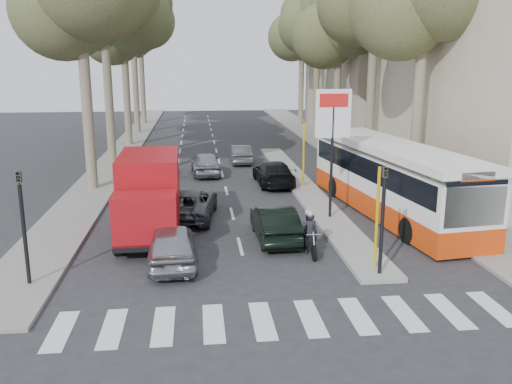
# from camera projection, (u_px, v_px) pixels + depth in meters

# --- Properties ---
(ground) EXTENTS (120.00, 120.00, 0.00)m
(ground) POSITION_uv_depth(u_px,v_px,m) (272.00, 265.00, 18.32)
(ground) COLOR #28282B
(ground) RESTS_ON ground
(sidewalk_right) EXTENTS (3.20, 70.00, 0.12)m
(sidewalk_right) POSITION_uv_depth(u_px,v_px,m) (335.00, 147.00, 43.39)
(sidewalk_right) COLOR gray
(sidewalk_right) RESTS_ON ground
(median_left) EXTENTS (2.40, 64.00, 0.12)m
(median_left) POSITION_uv_depth(u_px,v_px,m) (128.00, 145.00, 44.50)
(median_left) COLOR gray
(median_left) RESTS_ON ground
(traffic_island) EXTENTS (1.50, 26.00, 0.16)m
(traffic_island) POSITION_uv_depth(u_px,v_px,m) (303.00, 187.00, 29.28)
(traffic_island) COLOR gray
(traffic_island) RESTS_ON ground
(building_far) EXTENTS (11.00, 20.00, 16.00)m
(building_far) POSITION_uv_depth(u_px,v_px,m) (385.00, 47.00, 50.97)
(building_far) COLOR #B7A88E
(building_far) RESTS_ON ground
(billboard) EXTENTS (1.50, 12.10, 5.60)m
(billboard) POSITION_uv_depth(u_px,v_px,m) (332.00, 135.00, 22.63)
(billboard) COLOR yellow
(billboard) RESTS_ON ground
(traffic_light_island) EXTENTS (0.16, 0.41, 3.60)m
(traffic_light_island) POSITION_uv_depth(u_px,v_px,m) (383.00, 202.00, 16.64)
(traffic_light_island) COLOR black
(traffic_light_island) RESTS_ON ground
(traffic_light_left) EXTENTS (0.16, 0.41, 3.60)m
(traffic_light_left) POSITION_uv_depth(u_px,v_px,m) (22.00, 208.00, 15.96)
(traffic_light_left) COLOR black
(traffic_light_left) RESTS_ON ground
(tree_l_c) EXTENTS (7.40, 7.20, 13.71)m
(tree_l_c) POSITION_uv_depth(u_px,v_px,m) (124.00, 18.00, 42.30)
(tree_l_c) COLOR #6B604C
(tree_l_c) RESTS_ON ground
(tree_l_d) EXTENTS (7.40, 7.20, 15.66)m
(tree_l_d) POSITION_uv_depth(u_px,v_px,m) (133.00, 5.00, 49.61)
(tree_l_d) COLOR #6B604C
(tree_l_d) RESTS_ON ground
(tree_l_e) EXTENTS (7.40, 7.20, 14.49)m
(tree_l_e) POSITION_uv_depth(u_px,v_px,m) (141.00, 23.00, 57.57)
(tree_l_e) COLOR #6B604C
(tree_l_e) RESTS_ON ground
(tree_r_c) EXTENTS (7.40, 7.20, 13.32)m
(tree_r_c) POSITION_uv_depth(u_px,v_px,m) (341.00, 22.00, 42.25)
(tree_r_c) COLOR #6B604C
(tree_r_c) RESTS_ON ground
(tree_r_d) EXTENTS (7.40, 7.20, 14.88)m
(tree_r_d) POSITION_uv_depth(u_px,v_px,m) (319.00, 13.00, 49.67)
(tree_r_d) COLOR #6B604C
(tree_r_d) RESTS_ON ground
(tree_r_e) EXTENTS (7.40, 7.20, 14.10)m
(tree_r_e) POSITION_uv_depth(u_px,v_px,m) (303.00, 26.00, 57.57)
(tree_r_e) COLOR #6B604C
(tree_r_e) RESTS_ON ground
(silver_hatchback) EXTENTS (1.86, 4.16, 1.39)m
(silver_hatchback) POSITION_uv_depth(u_px,v_px,m) (172.00, 244.00, 18.27)
(silver_hatchback) COLOR #9C9EA4
(silver_hatchback) RESTS_ON ground
(dark_hatchback) EXTENTS (1.55, 4.12, 1.34)m
(dark_hatchback) POSITION_uv_depth(u_px,v_px,m) (275.00, 223.00, 20.78)
(dark_hatchback) COLOR black
(dark_hatchback) RESTS_ON ground
(queue_car_a) EXTENTS (2.71, 4.86, 1.29)m
(queue_car_a) POSITION_uv_depth(u_px,v_px,m) (189.00, 204.00, 23.67)
(queue_car_a) COLOR #44454A
(queue_car_a) RESTS_ON ground
(queue_car_b) EXTENTS (2.04, 4.68, 1.34)m
(queue_car_b) POSITION_uv_depth(u_px,v_px,m) (273.00, 173.00, 30.10)
(queue_car_b) COLOR black
(queue_car_b) RESTS_ON ground
(queue_car_c) EXTENTS (1.87, 4.19, 1.40)m
(queue_car_c) POSITION_uv_depth(u_px,v_px,m) (206.00, 163.00, 32.76)
(queue_car_c) COLOR #93959A
(queue_car_c) RESTS_ON ground
(queue_car_d) EXTENTS (1.31, 3.72, 1.23)m
(queue_car_d) POSITION_uv_depth(u_px,v_px,m) (241.00, 154.00, 36.63)
(queue_car_d) COLOR #54595D
(queue_car_d) RESTS_ON ground
(queue_car_e) EXTENTS (1.98, 4.32, 1.23)m
(queue_car_e) POSITION_uv_depth(u_px,v_px,m) (153.00, 167.00, 32.21)
(queue_car_e) COLOR black
(queue_car_e) RESTS_ON ground
(red_truck) EXTENTS (2.37, 5.96, 3.16)m
(red_truck) POSITION_uv_depth(u_px,v_px,m) (149.00, 194.00, 21.06)
(red_truck) COLOR black
(red_truck) RESTS_ON ground
(city_bus) EXTENTS (4.10, 12.40, 3.21)m
(city_bus) POSITION_uv_depth(u_px,v_px,m) (391.00, 177.00, 24.08)
(city_bus) COLOR red
(city_bus) RESTS_ON ground
(motorcycle) EXTENTS (0.69, 1.90, 1.62)m
(motorcycle) POSITION_uv_depth(u_px,v_px,m) (309.00, 233.00, 19.36)
(motorcycle) COLOR black
(motorcycle) RESTS_ON ground
(pedestrian_near) EXTENTS (0.97, 1.06, 1.66)m
(pedestrian_near) POSITION_uv_depth(u_px,v_px,m) (476.00, 195.00, 23.87)
(pedestrian_near) COLOR #362D44
(pedestrian_near) RESTS_ON sidewalk_right
(pedestrian_far) EXTENTS (1.24, 0.75, 1.79)m
(pedestrian_far) POSITION_uv_depth(u_px,v_px,m) (384.00, 162.00, 31.49)
(pedestrian_far) COLOR #615848
(pedestrian_far) RESTS_ON sidewalk_right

